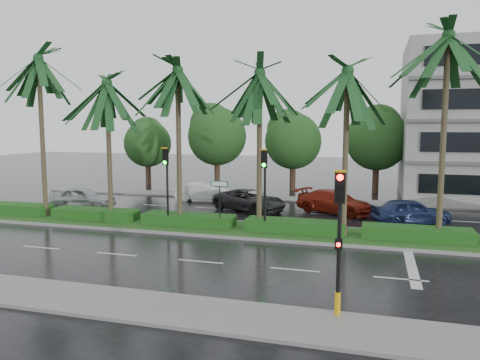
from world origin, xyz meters
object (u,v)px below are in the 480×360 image
(signal_near, at_px, (339,237))
(car_white, at_px, (203,192))
(car_red, at_px, (335,202))
(car_silver, at_px, (83,198))
(car_blue, at_px, (411,211))
(signal_median_left, at_px, (166,175))
(street_sign, at_px, (220,193))
(car_darkgrey, at_px, (250,200))

(signal_near, relative_size, car_white, 1.06)
(signal_near, xyz_separation_m, car_red, (-1.50, 16.89, -1.76))
(car_white, xyz_separation_m, car_red, (10.03, -2.39, 0.07))
(car_silver, xyz_separation_m, car_blue, (21.22, 0.86, 0.00))
(signal_median_left, height_order, car_silver, signal_median_left)
(signal_near, distance_m, car_blue, 15.09)
(signal_near, relative_size, car_silver, 0.99)
(signal_median_left, xyz_separation_m, street_sign, (3.00, 0.18, -0.87))
(signal_near, height_order, car_silver, signal_near)
(signal_median_left, distance_m, car_darkgrey, 7.50)
(signal_near, xyz_separation_m, signal_median_left, (-10.00, 9.69, 0.49))
(street_sign, xyz_separation_m, car_darkgrey, (-0.03, 6.31, -1.41))
(car_darkgrey, bearing_deg, car_white, 80.21)
(car_white, distance_m, car_darkgrey, 5.47)
(signal_near, relative_size, street_sign, 1.68)
(signal_median_left, relative_size, car_darkgrey, 0.85)
(signal_near, xyz_separation_m, car_white, (-11.53, 19.28, -1.83))
(signal_near, xyz_separation_m, car_blue, (3.00, 14.68, -1.75))
(car_silver, distance_m, car_blue, 21.24)
(car_silver, bearing_deg, car_blue, -94.32)
(street_sign, relative_size, car_white, 0.63)
(street_sign, distance_m, car_silver, 11.98)
(signal_near, bearing_deg, car_silver, 142.82)
(street_sign, bearing_deg, signal_near, -54.66)
(signal_near, height_order, street_sign, signal_near)
(car_white, distance_m, car_blue, 15.24)
(street_sign, distance_m, car_blue, 11.18)
(car_darkgrey, bearing_deg, signal_median_left, -179.80)
(car_darkgrey, height_order, car_blue, car_blue)
(signal_median_left, distance_m, street_sign, 3.13)
(signal_near, distance_m, signal_median_left, 13.93)
(street_sign, relative_size, car_red, 0.51)
(car_darkgrey, bearing_deg, car_blue, -73.72)
(signal_near, bearing_deg, signal_median_left, 135.91)
(car_silver, distance_m, car_red, 17.00)
(signal_median_left, relative_size, street_sign, 1.68)
(signal_near, distance_m, car_white, 22.54)
(car_darkgrey, distance_m, car_blue, 10.14)
(car_silver, height_order, car_darkgrey, car_silver)
(signal_median_left, bearing_deg, street_sign, 3.47)
(car_silver, xyz_separation_m, car_darkgrey, (11.19, 2.36, -0.04))
(street_sign, relative_size, car_blue, 0.59)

